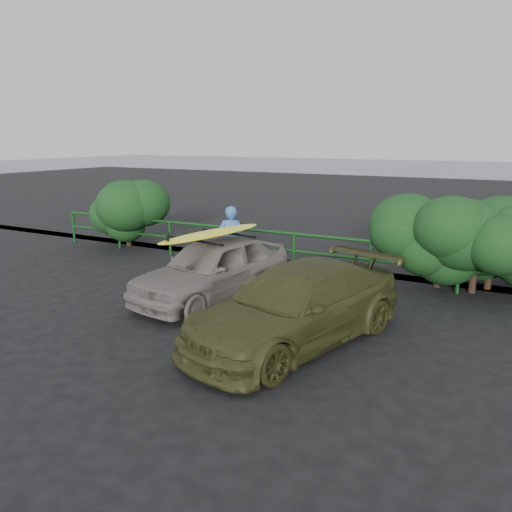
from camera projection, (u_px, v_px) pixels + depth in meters
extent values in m
plane|color=black|center=(134.00, 327.00, 9.19)|extent=(80.00, 80.00, 0.00)
plane|color=#525C65|center=(470.00, 167.00, 60.69)|extent=(200.00, 200.00, 0.00)
imported|color=slate|center=(213.00, 268.00, 10.70)|extent=(2.25, 4.16, 1.34)
imported|color=#393B1A|center=(296.00, 306.00, 8.39)|extent=(3.02, 4.80, 1.30)
imported|color=#3F6FBD|center=(231.00, 241.00, 12.52)|extent=(0.76, 0.64, 1.77)
ellipsoid|color=#FFF41A|center=(212.00, 233.00, 10.52)|extent=(1.13, 3.04, 0.09)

